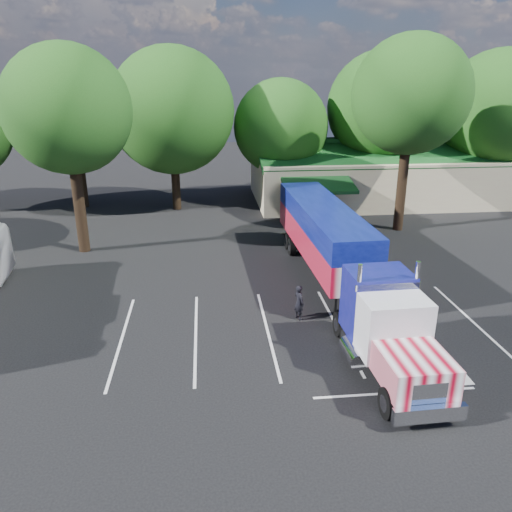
{
  "coord_description": "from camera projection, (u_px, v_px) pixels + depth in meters",
  "views": [
    {
      "loc": [
        -2.54,
        -25.59,
        10.83
      ],
      "look_at": [
        -0.07,
        -1.6,
        2.0
      ],
      "focal_mm": 35.0,
      "sensor_mm": 36.0,
      "label": 1
    }
  ],
  "objects": [
    {
      "name": "event_hall",
      "position": [
        386.0,
        175.0,
        45.07
      ],
      "size": [
        24.2,
        14.12,
        5.55
      ],
      "color": "beige",
      "rests_on": "ground"
    },
    {
      "name": "tree_row_f",
      "position": [
        499.0,
        111.0,
        43.1
      ],
      "size": [
        10.4,
        10.4,
        13.0
      ],
      "color": "black",
      "rests_on": "ground"
    },
    {
      "name": "tree_near_right",
      "position": [
        411.0,
        95.0,
        33.66
      ],
      "size": [
        8.0,
        8.0,
        13.5
      ],
      "color": "black",
      "rests_on": "ground"
    },
    {
      "name": "semi_truck",
      "position": [
        336.0,
        250.0,
        25.45
      ],
      "size": [
        3.44,
        20.21,
        4.22
      ],
      "rotation": [
        0.0,
        0.0,
        0.03
      ],
      "color": "black",
      "rests_on": "ground"
    },
    {
      "name": "bicycle",
      "position": [
        326.0,
        237.0,
        33.91
      ],
      "size": [
        0.78,
        1.62,
        0.82
      ],
      "primitive_type": "imported",
      "rotation": [
        0.0,
        0.0,
        -0.16
      ],
      "color": "black",
      "rests_on": "ground"
    },
    {
      "name": "woman",
      "position": [
        299.0,
        302.0,
        23.17
      ],
      "size": [
        0.62,
        0.73,
        1.68
      ],
      "primitive_type": "imported",
      "rotation": [
        0.0,
        0.0,
        1.99
      ],
      "color": "black",
      "rests_on": "ground"
    },
    {
      "name": "tree_row_e",
      "position": [
        383.0,
        108.0,
        43.15
      ],
      "size": [
        9.6,
        9.6,
        12.9
      ],
      "color": "black",
      "rests_on": "ground"
    },
    {
      "name": "silver_sedan",
      "position": [
        378.0,
        201.0,
        41.81
      ],
      "size": [
        5.02,
        2.6,
        1.57
      ],
      "primitive_type": "imported",
      "rotation": [
        0.0,
        0.0,
        1.37
      ],
      "color": "#A4A6AC",
      "rests_on": "ground"
    },
    {
      "name": "tree_row_d",
      "position": [
        281.0,
        127.0,
        42.34
      ],
      "size": [
        8.0,
        8.0,
        10.6
      ],
      "color": "black",
      "rests_on": "ground"
    },
    {
      "name": "tree_row_b",
      "position": [
        75.0,
        122.0,
        40.79
      ],
      "size": [
        8.4,
        8.4,
        11.35
      ],
      "color": "black",
      "rests_on": "ground"
    },
    {
      "name": "ground",
      "position": [
        254.0,
        280.0,
        27.87
      ],
      "size": [
        120.0,
        120.0,
        0.0
      ],
      "primitive_type": "plane",
      "color": "black",
      "rests_on": "ground"
    },
    {
      "name": "tree_near_left",
      "position": [
        67.0,
        110.0,
        29.44
      ],
      "size": [
        7.6,
        7.6,
        12.65
      ],
      "color": "black",
      "rests_on": "ground"
    },
    {
      "name": "tree_row_c",
      "position": [
        172.0,
        111.0,
        39.76
      ],
      "size": [
        10.0,
        10.0,
        13.05
      ],
      "color": "black",
      "rests_on": "ground"
    }
  ]
}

